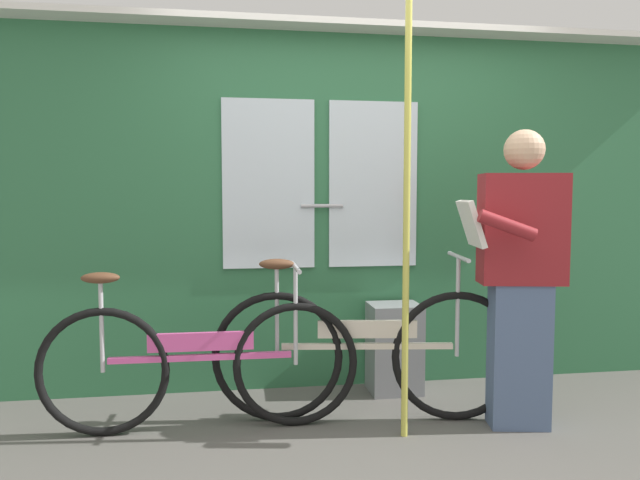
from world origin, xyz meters
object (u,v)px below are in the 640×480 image
at_px(bicycle_near_door, 200,364).
at_px(trash_bin_by_wall, 394,348).
at_px(bicycle_leaning_behind, 366,353).
at_px(handrail_pole, 407,217).
at_px(passenger_reading_newspaper, 519,272).

height_order(bicycle_near_door, trash_bin_by_wall, bicycle_near_door).
distance_m(bicycle_leaning_behind, trash_bin_by_wall, 0.56).
bearing_deg(trash_bin_by_wall, handrail_pole, -101.51).
height_order(bicycle_near_door, handrail_pole, handrail_pole).
bearing_deg(bicycle_near_door, handrail_pole, -11.52).
distance_m(passenger_reading_newspaper, handrail_pole, 0.73).
relative_size(bicycle_leaning_behind, passenger_reading_newspaper, 1.07).
relative_size(bicycle_near_door, passenger_reading_newspaper, 1.05).
distance_m(trash_bin_by_wall, handrail_pole, 1.14).
distance_m(bicycle_near_door, handrail_pole, 1.37).
distance_m(bicycle_leaning_behind, handrail_pole, 0.83).
relative_size(bicycle_leaning_behind, trash_bin_by_wall, 3.03).
xyz_separation_m(passenger_reading_newspaper, handrail_pole, (-0.66, -0.04, 0.31)).
height_order(passenger_reading_newspaper, trash_bin_by_wall, passenger_reading_newspaper).
bearing_deg(bicycle_near_door, bicycle_leaning_behind, 1.21).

